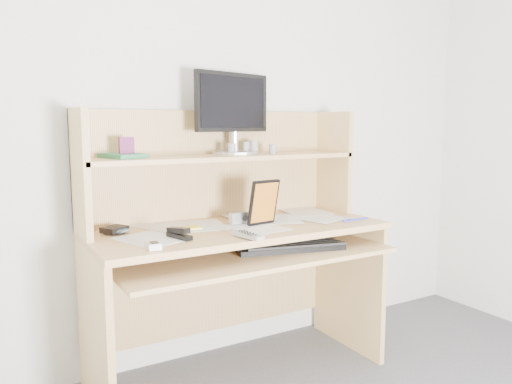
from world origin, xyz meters
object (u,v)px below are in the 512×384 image
game_case (264,202)px  monitor (233,111)px  keyboard (289,246)px  tv_remote (248,235)px  desk (231,234)px

game_case → monitor: size_ratio=0.47×
keyboard → tv_remote: (-0.27, -0.09, 0.10)m
game_case → monitor: monitor is taller
desk → tv_remote: (-0.09, -0.33, 0.07)m
tv_remote → monitor: monitor is taller
tv_remote → game_case: bearing=33.2°
desk → game_case: (0.10, -0.14, 0.17)m
desk → game_case: desk is taller
desk → monitor: size_ratio=3.04×
desk → monitor: 0.62m
desk → keyboard: 0.30m
tv_remote → monitor: size_ratio=0.35×
desk → tv_remote: bearing=-105.4°
game_case → monitor: bearing=88.3°
keyboard → monitor: (-0.10, 0.36, 0.63)m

